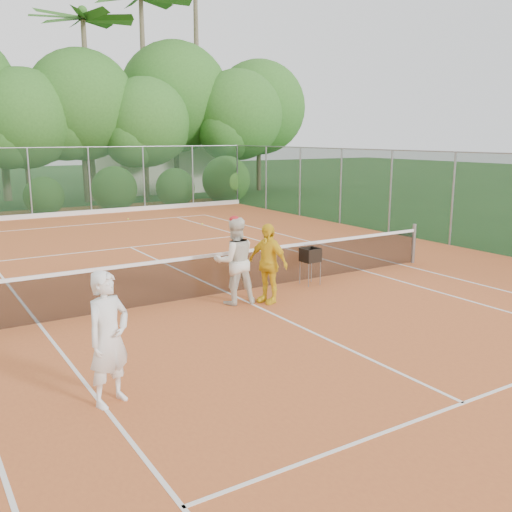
{
  "coord_description": "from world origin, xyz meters",
  "views": [
    {
      "loc": [
        -6.09,
        -10.89,
        3.52
      ],
      "look_at": [
        -0.01,
        -1.2,
        1.1
      ],
      "focal_mm": 40.0,
      "sensor_mm": 36.0,
      "label": 1
    }
  ],
  "objects": [
    {
      "name": "tennis_net",
      "position": [
        0.0,
        0.0,
        0.53
      ],
      "size": [
        11.97,
        0.1,
        1.1
      ],
      "color": "gray",
      "rests_on": "clay_court"
    },
    {
      "name": "ground",
      "position": [
        0.0,
        0.0,
        0.0
      ],
      "size": [
        120.0,
        120.0,
        0.0
      ],
      "primitive_type": "plane",
      "color": "#1B4017",
      "rests_on": "ground"
    },
    {
      "name": "stray_ball_b",
      "position": [
        2.03,
        12.28,
        0.05
      ],
      "size": [
        0.07,
        0.07,
        0.07
      ],
      "primitive_type": "sphere",
      "color": "#C7D832",
      "rests_on": "clay_court"
    },
    {
      "name": "court_markings",
      "position": [
        0.0,
        0.0,
        0.02
      ],
      "size": [
        11.03,
        23.83,
        0.01
      ],
      "color": "white",
      "rests_on": "clay_court"
    },
    {
      "name": "fence_back",
      "position": [
        0.0,
        15.0,
        1.52
      ],
      "size": [
        18.07,
        0.07,
        3.0
      ],
      "color": "#19381E",
      "rests_on": "clay_court"
    },
    {
      "name": "player_yellow",
      "position": [
        0.37,
        -1.05,
        0.87
      ],
      "size": [
        0.71,
        1.08,
        1.7
      ],
      "primitive_type": "imported",
      "rotation": [
        0.0,
        0.0,
        -1.25
      ],
      "color": "yellow",
      "rests_on": "clay_court"
    },
    {
      "name": "stray_ball_c",
      "position": [
        4.09,
        9.41,
        0.05
      ],
      "size": [
        0.07,
        0.07,
        0.07
      ],
      "primitive_type": "sphere",
      "color": "yellow",
      "rests_on": "clay_court"
    },
    {
      "name": "clay_court",
      "position": [
        0.0,
        0.0,
        0.01
      ],
      "size": [
        18.0,
        36.0,
        0.02
      ],
      "primitive_type": "cube",
      "color": "#C3602D",
      "rests_on": "ground"
    },
    {
      "name": "ball_hopper",
      "position": [
        2.05,
        -0.35,
        0.73
      ],
      "size": [
        0.39,
        0.39,
        0.89
      ],
      "rotation": [
        0.0,
        0.0,
        -0.29
      ],
      "color": "gray",
      "rests_on": "clay_court"
    },
    {
      "name": "club_building",
      "position": [
        9.0,
        24.0,
        1.5
      ],
      "size": [
        8.0,
        5.0,
        3.0
      ],
      "primitive_type": "cube",
      "color": "beige",
      "rests_on": "ground"
    },
    {
      "name": "player_center_grp",
      "position": [
        -0.26,
        -0.76,
        0.95
      ],
      "size": [
        1.02,
        0.87,
        1.88
      ],
      "color": "silver",
      "rests_on": "clay_court"
    },
    {
      "name": "tropical_treeline",
      "position": [
        1.43,
        20.22,
        5.11
      ],
      "size": [
        32.1,
        8.49,
        15.03
      ],
      "color": "brown",
      "rests_on": "ground"
    },
    {
      "name": "player_white",
      "position": [
        -3.97,
        -3.89,
        0.93
      ],
      "size": [
        0.78,
        0.67,
        1.81
      ],
      "primitive_type": "imported",
      "rotation": [
        0.0,
        0.0,
        0.43
      ],
      "color": "white",
      "rests_on": "clay_court"
    }
  ]
}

